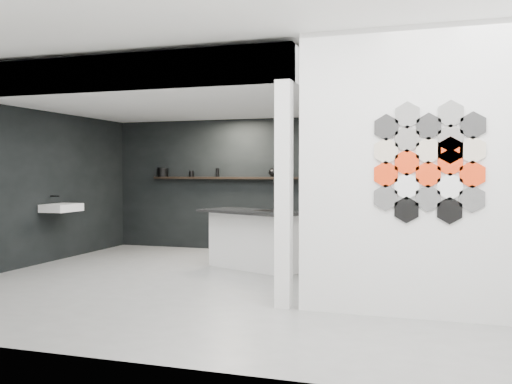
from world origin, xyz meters
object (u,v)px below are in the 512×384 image
object	(u,v)px
kettle	(274,172)
wall_basin	(62,208)
bottle_dark	(217,172)
glass_bowl	(303,174)
partition_panel	(426,173)
stockpot	(163,172)
utensil_cup	(191,174)
glass_vase	(305,173)
kitchen_island	(256,239)

from	to	relation	value
kettle	wall_basin	bearing A→B (deg)	-145.68
kettle	bottle_dark	size ratio (longest dim) A/B	1.20
glass_bowl	partition_panel	bearing A→B (deg)	-61.51
glass_bowl	stockpot	bearing A→B (deg)	180.00
glass_bowl	utensil_cup	xyz separation A→B (m)	(-2.09, 0.00, 0.00)
partition_panel	bottle_dark	world-z (taller)	partition_panel
glass_vase	utensil_cup	xyz separation A→B (m)	(-2.12, 0.00, -0.01)
kettle	glass_bowl	bearing A→B (deg)	-1.70
kettle	bottle_dark	bearing A→B (deg)	178.30
wall_basin	stockpot	bearing A→B (deg)	71.52
kitchen_island	glass_bowl	bearing A→B (deg)	103.99
glass_vase	partition_panel	bearing A→B (deg)	-61.77
glass_vase	glass_bowl	bearing A→B (deg)	180.00
partition_panel	wall_basin	world-z (taller)	partition_panel
wall_basin	bottle_dark	size ratio (longest dim) A/B	3.89
glass_bowl	kettle	bearing A→B (deg)	180.00
partition_panel	stockpot	bearing A→B (deg)	141.01
kitchen_island	stockpot	bearing A→B (deg)	168.35
stockpot	kettle	world-z (taller)	stockpot
kettle	partition_panel	bearing A→B (deg)	-57.52
kettle	glass_vase	world-z (taller)	kettle
glass_vase	utensil_cup	world-z (taller)	glass_vase
glass_bowl	glass_vase	world-z (taller)	glass_vase
wall_basin	kitchen_island	distance (m)	3.11
bottle_dark	utensil_cup	bearing A→B (deg)	180.00
glass_vase	kitchen_island	bearing A→B (deg)	-100.96
wall_basin	utensil_cup	distance (m)	2.48
kettle	glass_bowl	world-z (taller)	kettle
wall_basin	utensil_cup	xyz separation A→B (m)	(1.27, 2.07, 0.52)
partition_panel	glass_vase	size ratio (longest dim) A/B	21.53
partition_panel	glass_vase	bearing A→B (deg)	118.23
bottle_dark	wall_basin	bearing A→B (deg)	-130.81
kitchen_island	utensil_cup	bearing A→B (deg)	160.40
stockpot	glass_bowl	size ratio (longest dim) A/B	1.39
partition_panel	utensil_cup	distance (m)	5.70
kitchen_island	kettle	distance (m)	1.97
stockpot	glass_vase	world-z (taller)	stockpot
wall_basin	utensil_cup	size ratio (longest dim) A/B	5.59
kettle	glass_bowl	size ratio (longest dim) A/B	1.28
wall_basin	glass_bowl	world-z (taller)	glass_bowl
partition_panel	glass_bowl	xyz separation A→B (m)	(-2.10, 3.87, -0.03)
stockpot	kettle	size ratio (longest dim) A/B	1.08
kitchen_island	kettle	xyz separation A→B (m)	(-0.22, 1.71, 0.96)
kitchen_island	bottle_dark	bearing A→B (deg)	150.89
partition_panel	kitchen_island	world-z (taller)	partition_panel
kitchen_island	glass_vase	distance (m)	1.98
wall_basin	kitchen_island	world-z (taller)	kitchen_island
partition_panel	glass_bowl	size ratio (longest dim) A/B	19.36
stockpot	utensil_cup	size ratio (longest dim) A/B	1.87
stockpot	bottle_dark	xyz separation A→B (m)	(1.09, 0.00, -0.01)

